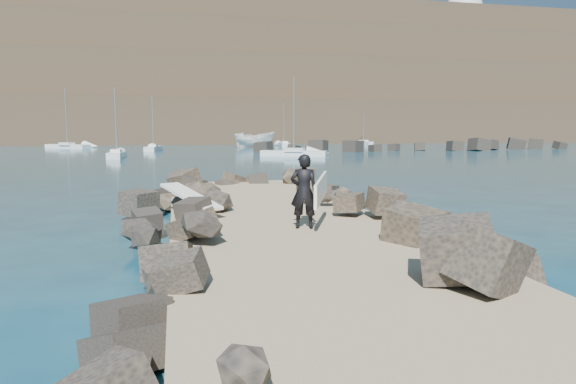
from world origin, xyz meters
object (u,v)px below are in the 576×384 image
boat_imported (255,140)px  surfer_with_board (306,191)px  radome (464,15)px  sailboat_c (294,153)px  surfboard_resting (191,200)px

boat_imported → surfer_with_board: bearing=-176.0°
boat_imported → radome: radome is taller
boat_imported → sailboat_c: 29.56m
surfboard_resting → surfer_with_board: size_ratio=1.13×
surfboard_resting → surfer_with_board: surfer_with_board is taller
surfboard_resting → surfer_with_board: (2.82, -2.71, 0.52)m
surfboard_resting → boat_imported: 73.57m
surfboard_resting → boat_imported: bearing=49.2°
sailboat_c → boat_imported: bearing=90.2°
surfboard_resting → radome: 192.23m
surfboard_resting → sailboat_c: sailboat_c is taller
boat_imported → surfboard_resting: bearing=-178.5°
boat_imported → radome: (89.25, 84.66, 42.41)m
surfer_with_board → radome: size_ratio=0.11×
surfboard_resting → radome: size_ratio=0.12×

